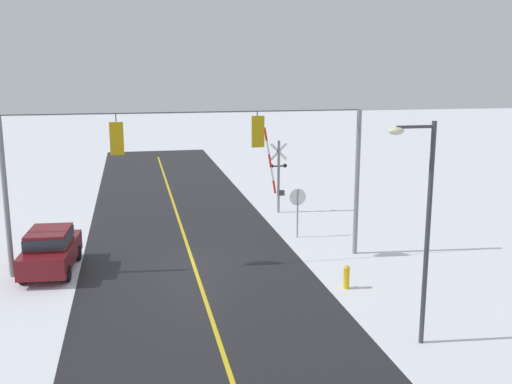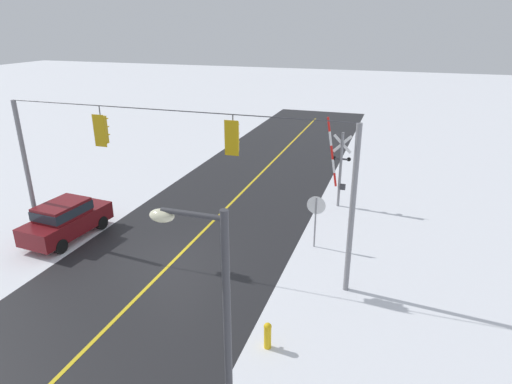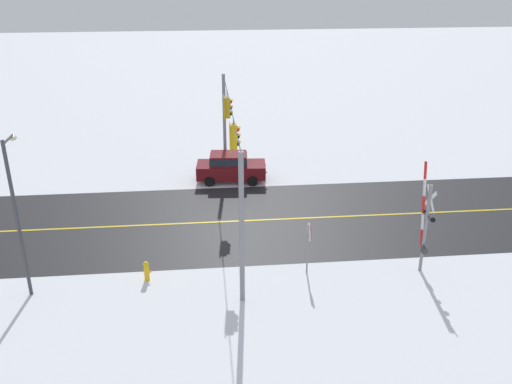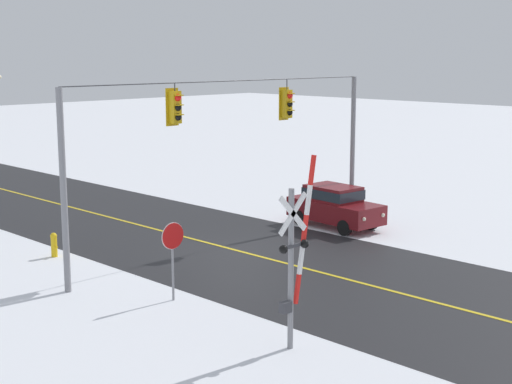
{
  "view_description": "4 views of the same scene",
  "coord_description": "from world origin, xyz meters",
  "px_view_note": "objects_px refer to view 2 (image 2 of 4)",
  "views": [
    {
      "loc": [
        2.28,
        23.27,
        7.95
      ],
      "look_at": [
        -2.88,
        -1.22,
        2.65
      ],
      "focal_mm": 41.73,
      "sensor_mm": 36.0,
      "label": 1
    },
    {
      "loc": [
        -8.23,
        14.22,
        9.21
      ],
      "look_at": [
        -3.29,
        -0.71,
        3.13
      ],
      "focal_mm": 31.0,
      "sensor_mm": 36.0,
      "label": 2
    },
    {
      "loc": [
        -25.29,
        1.27,
        12.52
      ],
      "look_at": [
        -3.68,
        -0.87,
        3.19
      ],
      "focal_mm": 38.48,
      "sensor_mm": 36.0,
      "label": 3
    },
    {
      "loc": [
        -18.7,
        -19.71,
        7.17
      ],
      "look_at": [
        -2.06,
        -3.18,
        2.86
      ],
      "focal_mm": 53.19,
      "sensor_mm": 36.0,
      "label": 4
    }
  ],
  "objects_px": {
    "stop_sign": "(316,210)",
    "fire_hydrant": "(268,335)",
    "railroad_crossing": "(339,165)",
    "streetlamp_near": "(217,343)",
    "parked_car_maroon": "(66,219)"
  },
  "relations": [
    {
      "from": "railroad_crossing",
      "to": "parked_car_maroon",
      "type": "bearing_deg",
      "value": 34.64
    },
    {
      "from": "railroad_crossing",
      "to": "parked_car_maroon",
      "type": "xyz_separation_m",
      "value": [
        11.04,
        7.63,
        -1.34
      ]
    },
    {
      "from": "streetlamp_near",
      "to": "fire_hydrant",
      "type": "distance_m",
      "value": 5.74
    },
    {
      "from": "railroad_crossing",
      "to": "parked_car_maroon",
      "type": "height_order",
      "value": "railroad_crossing"
    },
    {
      "from": "parked_car_maroon",
      "to": "fire_hydrant",
      "type": "distance_m",
      "value": 11.51
    },
    {
      "from": "streetlamp_near",
      "to": "fire_hydrant",
      "type": "bearing_deg",
      "value": -84.84
    },
    {
      "from": "railroad_crossing",
      "to": "streetlamp_near",
      "type": "relative_size",
      "value": 0.73
    },
    {
      "from": "parked_car_maroon",
      "to": "fire_hydrant",
      "type": "xyz_separation_m",
      "value": [
        -10.74,
        4.11,
        -0.49
      ]
    },
    {
      "from": "streetlamp_near",
      "to": "stop_sign",
      "type": "bearing_deg",
      "value": -88.27
    },
    {
      "from": "railroad_crossing",
      "to": "streetlamp_near",
      "type": "distance_m",
      "value": 16.39
    },
    {
      "from": "parked_car_maroon",
      "to": "streetlamp_near",
      "type": "relative_size",
      "value": 0.66
    },
    {
      "from": "stop_sign",
      "to": "railroad_crossing",
      "type": "height_order",
      "value": "railroad_crossing"
    },
    {
      "from": "streetlamp_near",
      "to": "fire_hydrant",
      "type": "height_order",
      "value": "streetlamp_near"
    },
    {
      "from": "stop_sign",
      "to": "fire_hydrant",
      "type": "relative_size",
      "value": 2.67
    },
    {
      "from": "stop_sign",
      "to": "fire_hydrant",
      "type": "distance_m",
      "value": 6.93
    }
  ]
}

